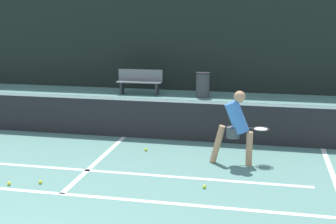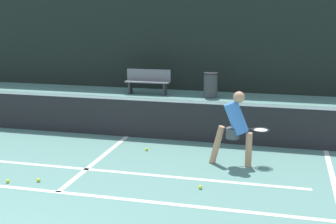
{
  "view_description": "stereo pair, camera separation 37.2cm",
  "coord_description": "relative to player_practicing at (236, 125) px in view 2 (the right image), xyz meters",
  "views": [
    {
      "loc": [
        3.22,
        -4.04,
        3.04
      ],
      "look_at": [
        1.33,
        4.93,
        0.95
      ],
      "focal_mm": 50.0,
      "sensor_mm": 36.0,
      "label": 1
    },
    {
      "loc": [
        3.58,
        -3.95,
        3.04
      ],
      "look_at": [
        1.33,
        4.93,
        0.95
      ],
      "focal_mm": 50.0,
      "sensor_mm": 36.0,
      "label": 2
    }
  ],
  "objects": [
    {
      "name": "parked_car",
      "position": [
        -3.17,
        11.13,
        -0.25
      ],
      "size": [
        1.84,
        4.4,
        1.31
      ],
      "color": "#B7B7BC",
      "rests_on": "ground"
    },
    {
      "name": "court_center_mark",
      "position": [
        -2.71,
        -0.35,
        -0.8
      ],
      "size": [
        0.1,
        3.51,
        0.01
      ],
      "primitive_type": "cube",
      "color": "white",
      "rests_on": "ground"
    },
    {
      "name": "court_sideline_right",
      "position": [
        1.8,
        -0.35,
        -0.8
      ],
      "size": [
        0.1,
        4.51,
        0.01
      ],
      "primitive_type": "cube",
      "color": "white",
      "rests_on": "ground"
    },
    {
      "name": "tennis_ball_scattered_0",
      "position": [
        -1.93,
        0.45,
        -0.77
      ],
      "size": [
        0.07,
        0.07,
        0.07
      ],
      "primitive_type": "sphere",
      "color": "#D1E033",
      "rests_on": "ground"
    },
    {
      "name": "court_baseline_near",
      "position": [
        -2.71,
        -2.11,
        -0.8
      ],
      "size": [
        11.0,
        0.1,
        0.01
      ],
      "primitive_type": "cube",
      "color": "white",
      "rests_on": "ground"
    },
    {
      "name": "tennis_ball_scattered_5",
      "position": [
        -3.26,
        -1.76,
        -0.77
      ],
      "size": [
        0.07,
        0.07,
        0.07
      ],
      "primitive_type": "sphere",
      "color": "#D1E033",
      "rests_on": "ground"
    },
    {
      "name": "court_service_line",
      "position": [
        -2.71,
        -0.95,
        -0.8
      ],
      "size": [
        8.25,
        0.1,
        0.01
      ],
      "primitive_type": "cube",
      "color": "white",
      "rests_on": "ground"
    },
    {
      "name": "fence_back",
      "position": [
        -2.71,
        7.88,
        0.92
      ],
      "size": [
        24.0,
        0.06,
        3.47
      ],
      "color": "black",
      "rests_on": "ground"
    },
    {
      "name": "building_far",
      "position": [
        -2.71,
        20.77,
        2.26
      ],
      "size": [
        36.0,
        2.4,
        6.12
      ],
      "primitive_type": "cube",
      "color": "gray",
      "rests_on": "ground"
    },
    {
      "name": "player_practicing",
      "position": [
        0.0,
        0.0,
        0.0
      ],
      "size": [
        1.15,
        0.52,
        1.47
      ],
      "rotation": [
        0.0,
        0.0,
        -0.05
      ],
      "color": "tan",
      "rests_on": "ground"
    },
    {
      "name": "tennis_ball_scattered_1",
      "position": [
        -3.76,
        -1.93,
        -0.77
      ],
      "size": [
        0.07,
        0.07,
        0.07
      ],
      "primitive_type": "sphere",
      "color": "#D1E033",
      "rests_on": "ground"
    },
    {
      "name": "net",
      "position": [
        -2.71,
        1.41,
        -0.29
      ],
      "size": [
        11.09,
        0.09,
        1.07
      ],
      "color": "slate",
      "rests_on": "ground"
    },
    {
      "name": "tennis_ball_scattered_3",
      "position": [
        -0.42,
        -1.38,
        -0.77
      ],
      "size": [
        0.07,
        0.07,
        0.07
      ],
      "primitive_type": "sphere",
      "color": "#D1E033",
      "rests_on": "ground"
    },
    {
      "name": "courtside_bench",
      "position": [
        -3.79,
        6.8,
        -0.34
      ],
      "size": [
        1.58,
        0.43,
        0.86
      ],
      "rotation": [
        0.0,
        0.0,
        0.03
      ],
      "color": "slate",
      "rests_on": "ground"
    },
    {
      "name": "trash_bin",
      "position": [
        -1.56,
        6.71,
        -0.38
      ],
      "size": [
        0.48,
        0.48,
        0.84
      ],
      "color": "#3F3F42",
      "rests_on": "ground"
    }
  ]
}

